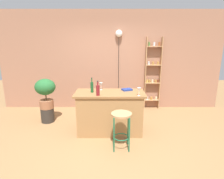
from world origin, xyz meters
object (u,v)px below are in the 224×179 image
Objects in this scene: wine_glass_center at (101,85)px; pendant_globe_light at (119,35)px; potted_plant at (45,91)px; spice_shelf at (153,74)px; cookbook at (127,90)px; bottle_spirits_clear at (92,87)px; bottle_olive_oil at (98,90)px; bar_stool at (121,122)px; wine_glass_left at (139,90)px; plant_stool at (47,115)px.

pendant_globe_light reaches higher than wine_glass_center.
potted_plant is at bearing 166.73° from wine_glass_center.
cookbook is (-0.85, -1.35, -0.11)m from spice_shelf.
bottle_spirits_clear reaches higher than cookbook.
potted_plant is 1.55m from bottle_olive_oil.
bar_stool is 2.16m from potted_plant.
bar_stool is 1.09m from wine_glass_center.
wine_glass_left is 0.48m from cookbook.
pendant_globe_light is (-0.14, 1.38, 1.19)m from cookbook.
bottle_olive_oil is at bearing -169.25° from cookbook.
bottle_spirits_clear is at bearing 131.83° from bar_stool.
wine_glass_center is (1.36, -0.32, 0.84)m from plant_stool.
wine_glass_center is (1.36, -0.32, 0.22)m from potted_plant.
plant_stool is 0.16× the size of pendant_globe_light.
wine_glass_center reaches higher than cookbook.
pendant_globe_light is (1.80, 1.00, 1.32)m from potted_plant.
bottle_spirits_clear is at bearing -129.50° from wine_glass_center.
plant_stool is 2.83m from pendant_globe_light.
potted_plant is 1.42m from wine_glass_center.
wine_glass_center is at bearing 115.24° from bar_stool.
bar_stool is at bearing -43.45° from bottle_olive_oil.
bar_stool is at bearing -64.76° from wine_glass_center.
bar_stool is 3.32× the size of cookbook.
bottle_olive_oil is 0.13× the size of pendant_globe_light.
plant_stool is (-2.78, -0.97, -0.86)m from spice_shelf.
bottle_olive_oil is at bearing -94.76° from wine_glass_center.
cookbook is at bearing -5.31° from wine_glass_center.
potted_plant is (-1.78, 1.20, 0.27)m from bar_stool.
wine_glass_left is at bearing -14.95° from bottle_spirits_clear.
bottle_olive_oil is 0.27m from bottle_spirits_clear.
bottle_olive_oil is at bearing -58.95° from bottle_spirits_clear.
spice_shelf is 1.60m from cookbook.
spice_shelf reaches higher than wine_glass_left.
cookbook is at bearing -10.96° from plant_stool.
bottle_olive_oil is 0.45m from wine_glass_center.
pendant_globe_light is (0.47, 1.77, 1.10)m from bottle_olive_oil.
bottle_olive_oil is 1.80× the size of wine_glass_left.
plant_stool is 0.62m from potted_plant.
wine_glass_left is 0.91m from wine_glass_center.
plant_stool is at bearing 145.95° from bar_stool.
potted_plant is at bearing 145.95° from bar_stool.
bottle_olive_oil is (-1.46, -1.75, -0.02)m from spice_shelf.
wine_glass_left is (0.95, -0.25, -0.00)m from bottle_spirits_clear.
wine_glass_left is 2.13m from pendant_globe_light.
spice_shelf is 1.88m from wine_glass_left.
potted_plant is 3.48× the size of cookbook.
wine_glass_center is (-1.42, -1.29, -0.01)m from spice_shelf.
wine_glass_left is (-0.64, -1.77, -0.01)m from spice_shelf.
spice_shelf is at bearing 19.29° from potted_plant.
bottle_olive_oil is 0.94× the size of bottle_spirits_clear.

